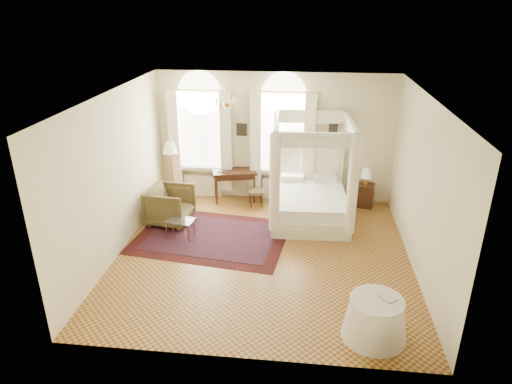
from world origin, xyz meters
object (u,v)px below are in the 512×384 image
Objects in this scene: coffee_table at (180,221)px; canopy_bed at (310,198)px; nightstand at (365,195)px; writing_desk at (234,175)px; side_table at (375,318)px; stool at (256,193)px; armchair at (170,205)px; floor_lamp at (170,150)px.

canopy_bed is at bearing 23.28° from coffee_table.
nightstand reaches higher than coffee_table.
writing_desk reaches higher than side_table.
writing_desk is at bearing 155.11° from canopy_bed.
canopy_bed is 2.16m from writing_desk.
coffee_table is (-1.49, -1.84, 0.01)m from stool.
coffee_table is at bearing 143.64° from side_table.
armchair is 1.46× the size of coffee_table.
floor_lamp is at bearing 165.93° from canopy_bed.
writing_desk is 1.98m from armchair.
nightstand is 0.62× the size of armchair.
nightstand is at bearing 6.04° from stool.
armchair is at bearing 121.97° from coffee_table.
floor_lamp is (-5.02, 0.00, 1.01)m from nightstand.
coffee_table is (-2.85, -1.23, -0.18)m from canopy_bed.
floor_lamp is 1.51× the size of side_table.
stool is 5.27m from side_table.
stool is (-2.76, -0.29, 0.06)m from nightstand.
canopy_bed is 4.22m from side_table.
canopy_bed is at bearing -24.89° from writing_desk.
canopy_bed is 2.39× the size of side_table.
side_table is at bearing -122.70° from armchair.
writing_desk is 1.25× the size of armchair.
nightstand is 5.00m from side_table.
canopy_bed is 1.99× the size of writing_desk.
floor_lamp is at bearing 132.99° from side_table.
floor_lamp reaches higher than coffee_table.
nightstand is 1.32× the size of stool.
writing_desk is 1.83× the size of coffee_table.
floor_lamp is (-2.26, 0.29, 0.95)m from stool.
armchair reaches higher than writing_desk.
stool is 2.47m from floor_lamp.
armchair is 0.96× the size of side_table.
coffee_table is 2.45m from floor_lamp.
armchair is 0.79m from coffee_table.
writing_desk is at bearing 153.76° from stool.
side_table is (-0.37, -4.99, 0.04)m from nightstand.
armchair is 5.56m from side_table.
canopy_bed is 5.34× the size of stool.
side_table reaches higher than stool.
nightstand is 4.76m from coffee_table.
floor_lamp reaches higher than side_table.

